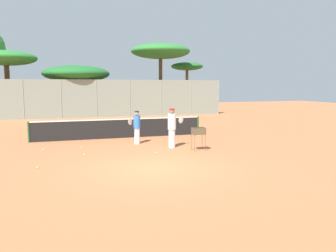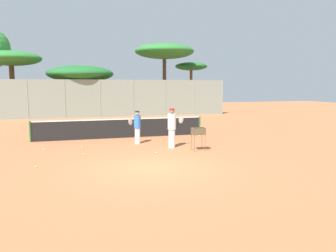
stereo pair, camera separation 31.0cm
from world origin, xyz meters
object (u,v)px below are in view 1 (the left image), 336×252
object	(u,v)px
player_white_outfit	(137,127)
player_red_cap	(172,127)
parked_car	(151,107)
ball_cart	(199,133)
tennis_net	(120,128)

from	to	relation	value
player_white_outfit	player_red_cap	xyz separation A→B (m)	(1.34, -1.48, 0.10)
parked_car	player_white_outfit	bearing A→B (deg)	-107.30
player_red_cap	parked_car	bearing A→B (deg)	57.65
ball_cart	parked_car	size ratio (longest dim) A/B	0.24
tennis_net	parked_car	size ratio (longest dim) A/B	2.24
player_red_cap	ball_cart	xyz separation A→B (m)	(0.92, -1.02, -0.16)
tennis_net	player_red_cap	bearing A→B (deg)	-62.42
tennis_net	player_red_cap	size ratio (longest dim) A/B	5.14
player_red_cap	tennis_net	bearing A→B (deg)	97.27
parked_car	tennis_net	bearing A→B (deg)	-111.18
tennis_net	ball_cart	xyz separation A→B (m)	(2.75, -4.52, 0.23)
player_red_cap	parked_car	distance (m)	18.73
ball_cart	parked_car	distance (m)	19.57
player_red_cap	ball_cart	world-z (taller)	player_red_cap
player_red_cap	parked_car	xyz separation A→B (m)	(3.91, 18.32, -0.29)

